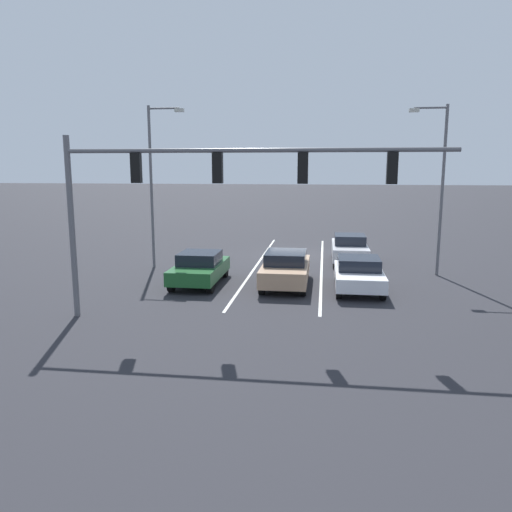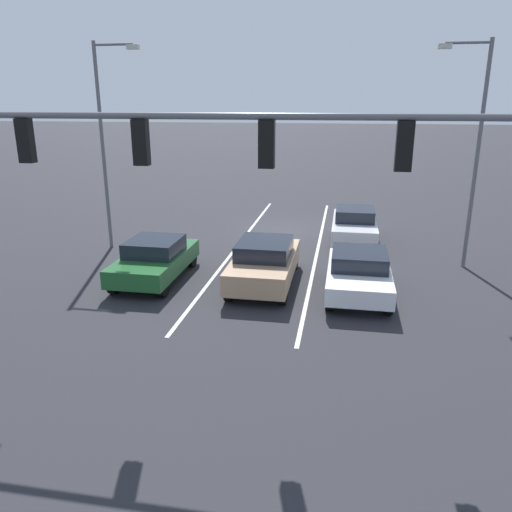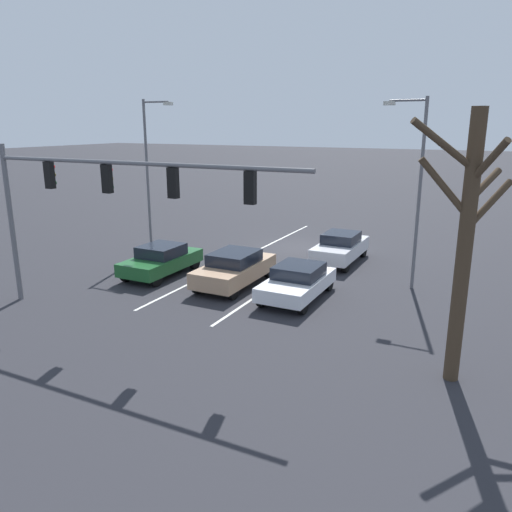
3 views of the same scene
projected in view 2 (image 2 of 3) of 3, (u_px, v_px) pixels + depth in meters
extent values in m
plane|color=#28282D|center=(286.00, 229.00, 23.90)|extent=(240.00, 240.00, 0.00)
cube|color=silver|center=(318.00, 248.00, 20.80)|extent=(0.12, 17.99, 0.01)
cube|color=silver|center=(239.00, 244.00, 21.37)|extent=(0.12, 17.99, 0.01)
cube|color=tan|center=(264.00, 265.00, 16.59)|extent=(1.93, 4.45, 0.68)
cube|color=black|center=(265.00, 248.00, 16.41)|extent=(1.70, 2.12, 0.50)
cube|color=red|center=(292.00, 244.00, 18.48)|extent=(0.24, 0.06, 0.12)
cube|color=red|center=(256.00, 242.00, 18.71)|extent=(0.24, 0.06, 0.12)
cylinder|color=black|center=(283.00, 295.00, 14.98)|extent=(0.22, 0.61, 0.61)
cylinder|color=black|center=(229.00, 291.00, 15.26)|extent=(0.22, 0.61, 0.61)
cylinder|color=black|center=(294.00, 261.00, 18.12)|extent=(0.22, 0.61, 0.61)
cylinder|color=black|center=(249.00, 259.00, 18.40)|extent=(0.22, 0.61, 0.61)
cube|color=#1E5928|center=(155.00, 262.00, 17.03)|extent=(1.91, 4.16, 0.58)
cube|color=black|center=(154.00, 246.00, 16.90)|extent=(1.68, 1.85, 0.51)
cube|color=red|center=(191.00, 243.00, 18.79)|extent=(0.24, 0.06, 0.12)
cube|color=red|center=(158.00, 241.00, 19.01)|extent=(0.24, 0.06, 0.12)
cylinder|color=black|center=(163.00, 287.00, 15.55)|extent=(0.22, 0.64, 0.64)
cylinder|color=black|center=(114.00, 284.00, 15.83)|extent=(0.22, 0.64, 0.64)
cylinder|color=black|center=(192.00, 258.00, 18.39)|extent=(0.22, 0.64, 0.64)
cylinder|color=black|center=(149.00, 256.00, 18.67)|extent=(0.22, 0.64, 0.64)
cube|color=silver|center=(359.00, 276.00, 15.71)|extent=(1.94, 4.10, 0.55)
cube|color=black|center=(359.00, 259.00, 15.72)|extent=(1.70, 1.90, 0.49)
cube|color=red|center=(378.00, 255.00, 17.44)|extent=(0.24, 0.06, 0.12)
cube|color=red|center=(338.00, 253.00, 17.67)|extent=(0.24, 0.06, 0.12)
cylinder|color=black|center=(389.00, 304.00, 14.26)|extent=(0.22, 0.64, 0.64)
cylinder|color=black|center=(330.00, 300.00, 14.55)|extent=(0.22, 0.64, 0.64)
cylinder|color=black|center=(382.00, 271.00, 17.04)|extent=(0.22, 0.64, 0.64)
cylinder|color=black|center=(333.00, 268.00, 17.33)|extent=(0.22, 0.64, 0.64)
cube|color=silver|center=(354.00, 228.00, 21.34)|extent=(1.82, 4.36, 0.67)
cube|color=black|center=(355.00, 214.00, 21.22)|extent=(1.60, 1.88, 0.50)
cube|color=red|center=(368.00, 214.00, 23.19)|extent=(0.24, 0.06, 0.12)
cube|color=red|center=(340.00, 213.00, 23.41)|extent=(0.24, 0.06, 0.12)
cylinder|color=black|center=(374.00, 246.00, 19.82)|extent=(0.22, 0.71, 0.71)
cylinder|color=black|center=(334.00, 244.00, 20.09)|extent=(0.22, 0.71, 0.71)
cylinder|color=black|center=(371.00, 227.00, 22.79)|extent=(0.22, 0.71, 0.71)
cylinder|color=black|center=(336.00, 226.00, 23.05)|extent=(0.22, 0.71, 0.71)
cylinder|color=slate|center=(192.00, 116.00, 10.12)|extent=(12.31, 0.14, 0.14)
cube|color=black|center=(404.00, 147.00, 9.57)|extent=(0.32, 0.22, 0.95)
sphere|color=red|center=(405.00, 131.00, 9.63)|extent=(0.20, 0.20, 0.20)
sphere|color=#4C420C|center=(403.00, 146.00, 9.72)|extent=(0.20, 0.20, 0.20)
sphere|color=#0A3814|center=(402.00, 161.00, 9.80)|extent=(0.20, 0.20, 0.20)
cube|color=black|center=(267.00, 144.00, 10.02)|extent=(0.32, 0.22, 0.95)
sphere|color=red|center=(268.00, 129.00, 10.09)|extent=(0.20, 0.20, 0.20)
sphere|color=#4C420C|center=(268.00, 144.00, 10.17)|extent=(0.20, 0.20, 0.20)
sphere|color=#0A3814|center=(268.00, 158.00, 10.26)|extent=(0.20, 0.20, 0.20)
cube|color=black|center=(141.00, 143.00, 10.47)|extent=(0.32, 0.22, 0.95)
sphere|color=red|center=(143.00, 128.00, 10.54)|extent=(0.20, 0.20, 0.20)
sphere|color=#4C420C|center=(144.00, 142.00, 10.62)|extent=(0.20, 0.20, 0.20)
sphere|color=#0A3814|center=(145.00, 156.00, 10.71)|extent=(0.20, 0.20, 0.20)
cube|color=black|center=(26.00, 141.00, 10.92)|extent=(0.32, 0.22, 0.95)
sphere|color=red|center=(28.00, 127.00, 10.99)|extent=(0.20, 0.20, 0.20)
sphere|color=#4C420C|center=(30.00, 140.00, 11.07)|extent=(0.20, 0.20, 0.20)
sphere|color=#0A3814|center=(32.00, 153.00, 11.16)|extent=(0.20, 0.20, 0.20)
cylinder|color=slate|center=(103.00, 150.00, 19.76)|extent=(0.14, 0.14, 8.03)
cylinder|color=slate|center=(113.00, 44.00, 18.48)|extent=(1.55, 0.09, 0.09)
cube|color=beige|center=(133.00, 47.00, 18.38)|extent=(0.44, 0.24, 0.16)
cylinder|color=slate|center=(477.00, 160.00, 17.33)|extent=(0.14, 0.14, 7.85)
cylinder|color=slate|center=(468.00, 43.00, 16.33)|extent=(1.45, 0.09, 0.09)
cube|color=beige|center=(445.00, 46.00, 16.48)|extent=(0.44, 0.24, 0.16)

